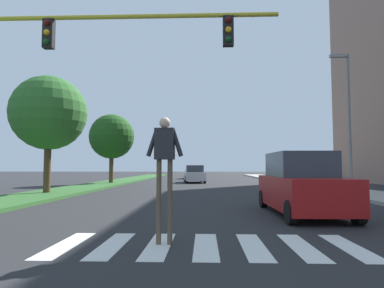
{
  "coord_description": "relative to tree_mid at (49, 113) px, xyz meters",
  "views": [
    {
      "loc": [
        -0.03,
        1.64,
        1.51
      ],
      "look_at": [
        -0.59,
        17.15,
        2.57
      ],
      "focal_mm": 31.0,
      "sensor_mm": 36.0,
      "label": 1
    }
  ],
  "objects": [
    {
      "name": "ground_plane",
      "position": [
        8.32,
        11.11,
        -4.36
      ],
      "size": [
        140.0,
        140.0,
        0.0
      ],
      "primitive_type": "plane",
      "color": "#262628"
    },
    {
      "name": "suv_crossing",
      "position": [
        11.39,
        -6.53,
        -3.43
      ],
      "size": [
        2.03,
        4.63,
        1.97
      ],
      "color": "maroon",
      "rests_on": "ground_plane"
    },
    {
      "name": "crosswalk",
      "position": [
        8.32,
        -10.83,
        -4.36
      ],
      "size": [
        5.85,
        2.2,
        0.01
      ],
      "color": "silver",
      "rests_on": "ground_plane"
    },
    {
      "name": "median_strip",
      "position": [
        0.17,
        9.11,
        -4.29
      ],
      "size": [
        3.15,
        64.0,
        0.15
      ],
      "primitive_type": "cube",
      "color": "#2D5B28",
      "rests_on": "ground_plane"
    },
    {
      "name": "sedan_distant",
      "position": [
        6.92,
        24.54,
        -3.58
      ],
      "size": [
        1.92,
        4.5,
        1.67
      ],
      "color": "navy",
      "rests_on": "ground_plane"
    },
    {
      "name": "tree_mid",
      "position": [
        0.0,
        0.0,
        0.0
      ],
      "size": [
        3.96,
        3.96,
        6.21
      ],
      "color": "#4C3823",
      "rests_on": "median_strip"
    },
    {
      "name": "tree_far",
      "position": [
        0.4,
        10.7,
        -0.29
      ],
      "size": [
        3.81,
        3.81,
        5.84
      ],
      "color": "#4C3823",
      "rests_on": "median_strip"
    },
    {
      "name": "sidewalk_right",
      "position": [
        16.64,
        9.11,
        -4.29
      ],
      "size": [
        3.0,
        64.0,
        0.15
      ],
      "primitive_type": "cube",
      "color": "#9E9991",
      "rests_on": "ground_plane"
    },
    {
      "name": "street_lamp_right",
      "position": [
        16.05,
        0.76,
        0.23
      ],
      "size": [
        1.02,
        0.24,
        7.5
      ],
      "color": "slate",
      "rests_on": "sidewalk_right"
    },
    {
      "name": "pedestrian_performer",
      "position": [
        7.52,
        -10.74,
        -2.7
      ],
      "size": [
        0.75,
        0.26,
        2.49
      ],
      "color": "brown",
      "rests_on": "ground_plane"
    },
    {
      "name": "traffic_light_gantry",
      "position": [
        4.06,
        -8.65,
        0.0
      ],
      "size": [
        8.92,
        0.3,
        6.0
      ],
      "color": "gold",
      "rests_on": "median_strip"
    },
    {
      "name": "sedan_midblock",
      "position": [
        7.38,
        14.09,
        -3.6
      ],
      "size": [
        2.22,
        4.25,
        1.63
      ],
      "color": "#B7B7BC",
      "rests_on": "ground_plane"
    }
  ]
}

